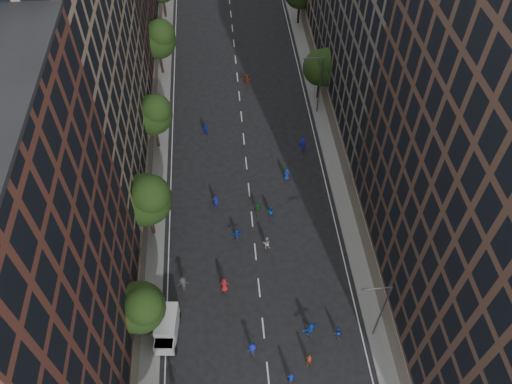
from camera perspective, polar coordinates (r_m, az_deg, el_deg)
ground at (r=66.49m, az=-1.38°, el=5.81°), size 240.00×240.00×0.00m
sidewalk_left at (r=72.60m, az=-11.43°, el=9.25°), size 4.00×105.00×0.15m
sidewalk_right at (r=73.45m, az=7.72°, el=10.41°), size 4.00×105.00×0.15m
bldg_left_b at (r=54.34m, az=-22.34°, el=13.49°), size 14.00×26.00×34.00m
bldg_right_b at (r=63.50m, az=16.54°, el=19.99°), size 14.00×28.00×33.00m
tree_left_1 at (r=46.73m, az=-13.06°, el=-12.68°), size 4.80×4.80×8.21m
tree_left_2 at (r=52.75m, az=-12.38°, el=-0.69°), size 5.60×5.60×9.45m
tree_left_3 at (r=63.00m, az=-11.64°, el=8.81°), size 5.00×5.00×8.58m
tree_left_4 at (r=75.69m, az=-11.09°, el=16.87°), size 5.40×5.40×9.08m
tree_right_a at (r=70.26m, az=7.64°, el=14.08°), size 5.00×5.00×8.39m
streetlamp_near at (r=47.26m, az=14.03°, el=-12.83°), size 2.64×0.22×9.06m
streetlamp_far at (r=68.09m, az=7.17°, el=12.35°), size 2.64×0.22×9.06m
cargo_van at (r=50.18m, az=-10.18°, el=-15.01°), size 2.54×4.69×2.40m
skater_1 at (r=48.10m, az=4.00°, el=-20.46°), size 0.71×0.52×1.78m
skater_2 at (r=50.41m, az=9.29°, el=-15.54°), size 0.91×0.83×1.52m
skater_3 at (r=49.02m, az=-0.40°, el=-17.52°), size 1.25×0.92×1.72m
skater_5 at (r=49.97m, az=6.25°, el=-15.33°), size 1.89×1.19×1.95m
skater_6 at (r=52.01m, az=-3.63°, el=-10.58°), size 0.96×0.63×1.94m
skater_7 at (r=48.96m, az=6.07°, el=-18.50°), size 0.67×0.55×1.58m
skater_8 at (r=54.80m, az=1.21°, el=-5.85°), size 0.94×0.78×1.76m
skater_9 at (r=52.54m, az=-8.32°, el=-10.30°), size 1.35×0.91×1.94m
skater_10 at (r=57.68m, az=0.18°, el=-1.87°), size 1.12×0.75×1.77m
skater_11 at (r=55.63m, az=-2.21°, el=-4.89°), size 1.44×0.60×1.51m
skater_12 at (r=61.26m, az=3.53°, el=1.99°), size 0.84×0.56×1.69m
skater_13 at (r=58.39m, az=-4.63°, el=-1.16°), size 0.79×0.64×1.86m
skater_14 at (r=57.51m, az=1.67°, el=-2.27°), size 0.85×0.71×1.58m
skater_15 at (r=64.84m, az=5.36°, el=5.34°), size 1.42×1.17×1.91m
skater_16 at (r=67.09m, az=-5.77°, el=7.07°), size 1.14×0.82×1.79m
skater_17 at (r=75.15m, az=-1.10°, el=12.65°), size 1.60×0.83×1.65m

